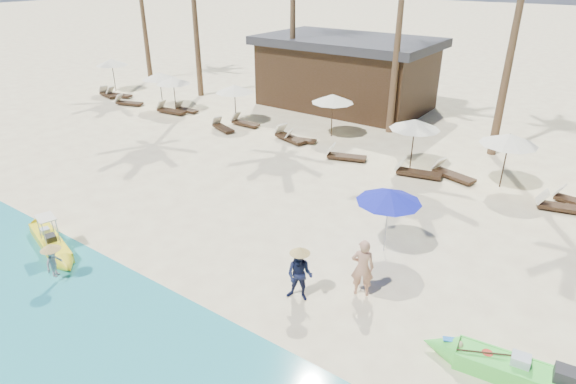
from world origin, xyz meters
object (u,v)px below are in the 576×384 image
Objects in this scene: green_canoe at (540,379)px; tourist at (363,268)px; blue_umbrella at (389,196)px; yellow_canoe at (50,242)px.

green_canoe is 4.81m from tourist.
tourist is 2.70m from blue_umbrella.
blue_umbrella is at bearing 142.21° from green_canoe.
blue_umbrella reaches higher than green_canoe.
green_canoe is at bearing 147.01° from tourist.
yellow_canoe is at bearing -2.88° from tourist.
tourist is at bearing -79.80° from blue_umbrella.
green_canoe is at bearing 27.35° from yellow_canoe.
blue_umbrella reaches higher than tourist.
green_canoe is 2.60× the size of blue_umbrella.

